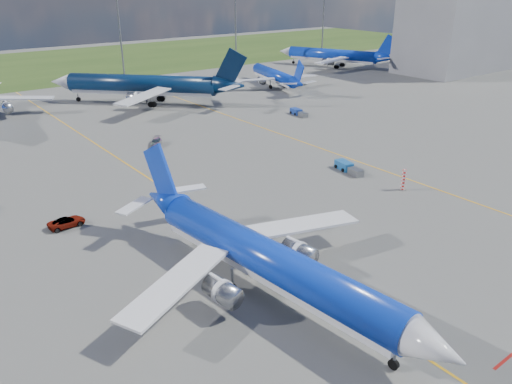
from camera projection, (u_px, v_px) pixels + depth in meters
ground at (302, 278)px, 48.81m from camera, size 400.00×400.00×0.00m
taxiway_lines at (168, 190)px, 69.14m from camera, size 60.25×160.00×0.02m
floodlight_masts at (48, 39)px, 129.81m from camera, size 202.20×0.50×22.70m
terminal_building at (460, 28)px, 154.54m from camera, size 42.00×22.00×26.00m
warning_post at (403, 180)px, 68.59m from camera, size 0.50×0.50×3.00m
bg_jet_n at (144, 104)px, 117.10m from camera, size 60.59×60.89×12.77m
bg_jet_ne at (274, 86)px, 135.95m from camera, size 33.35×38.96×8.76m
bg_jet_ene at (331, 67)px, 166.39m from camera, size 45.96×51.30×11.04m
main_airliner at (269, 294)px, 46.28m from camera, size 34.17×42.61×10.40m
uld_container at (377, 313)px, 42.39m from camera, size 2.07×2.30×1.53m
service_car_b at (67, 222)px, 58.68m from camera, size 4.35×2.18×1.18m
service_car_c at (156, 142)px, 87.61m from camera, size 3.65×4.37×1.20m
baggage_tug_w at (348, 168)px, 75.67m from camera, size 2.48×5.75×1.25m
baggage_tug_e at (299, 113)px, 107.06m from camera, size 2.28×5.48×1.19m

